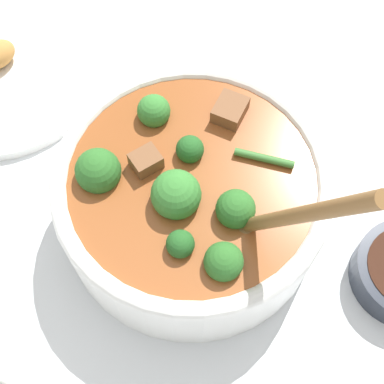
% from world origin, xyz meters
% --- Properties ---
extents(ground_plane, '(4.00, 4.00, 0.00)m').
position_xyz_m(ground_plane, '(0.00, 0.00, 0.00)').
color(ground_plane, silver).
extents(stew_bowl, '(0.25, 0.25, 0.25)m').
position_xyz_m(stew_bowl, '(-0.00, 0.00, 0.05)').
color(stew_bowl, white).
rests_on(stew_bowl, ground_plane).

